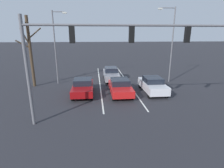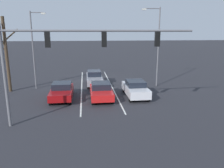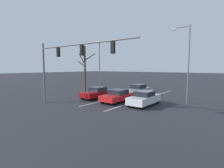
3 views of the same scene
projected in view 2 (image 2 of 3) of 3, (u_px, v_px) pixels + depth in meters
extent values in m
plane|color=#28282D|center=(95.00, 81.00, 27.63)|extent=(240.00, 240.00, 0.00)
cube|color=silver|center=(111.00, 86.00, 24.97)|extent=(0.12, 17.93, 0.01)
cube|color=silver|center=(82.00, 87.00, 24.57)|extent=(0.12, 17.93, 0.01)
cube|color=maroon|center=(62.00, 92.00, 19.94)|extent=(1.91, 4.33, 0.61)
cube|color=black|center=(62.00, 85.00, 20.09)|extent=(1.69, 1.80, 0.53)
cube|color=red|center=(71.00, 85.00, 22.03)|extent=(0.24, 0.06, 0.12)
cube|color=red|center=(57.00, 85.00, 21.87)|extent=(0.24, 0.06, 0.12)
cylinder|color=black|center=(70.00, 100.00, 18.59)|extent=(0.22, 0.68, 0.68)
cylinder|color=black|center=(50.00, 101.00, 18.39)|extent=(0.22, 0.68, 0.68)
cylinder|color=black|center=(72.00, 91.00, 21.63)|extent=(0.22, 0.68, 0.68)
cylinder|color=black|center=(55.00, 91.00, 21.43)|extent=(0.22, 0.68, 0.68)
cube|color=silver|center=(135.00, 90.00, 20.76)|extent=(1.87, 4.44, 0.73)
cube|color=black|center=(135.00, 83.00, 20.63)|extent=(1.65, 1.96, 0.51)
cube|color=red|center=(137.00, 82.00, 22.90)|extent=(0.24, 0.06, 0.12)
cube|color=red|center=(124.00, 83.00, 22.75)|extent=(0.24, 0.06, 0.12)
cylinder|color=black|center=(148.00, 98.00, 19.35)|extent=(0.22, 0.62, 0.62)
cylinder|color=black|center=(131.00, 99.00, 19.15)|extent=(0.22, 0.62, 0.62)
cylinder|color=black|center=(139.00, 89.00, 22.55)|extent=(0.22, 0.62, 0.62)
cylinder|color=black|center=(124.00, 89.00, 22.36)|extent=(0.22, 0.62, 0.62)
cube|color=red|center=(101.00, 92.00, 20.03)|extent=(1.94, 4.30, 0.62)
cube|color=black|center=(101.00, 85.00, 20.17)|extent=(1.71, 1.93, 0.53)
cube|color=red|center=(106.00, 85.00, 22.11)|extent=(0.24, 0.06, 0.12)
cube|color=red|center=(93.00, 85.00, 21.95)|extent=(0.24, 0.06, 0.12)
cylinder|color=black|center=(112.00, 100.00, 18.69)|extent=(0.22, 0.65, 0.65)
cylinder|color=black|center=(93.00, 101.00, 18.49)|extent=(0.22, 0.65, 0.65)
cylinder|color=black|center=(108.00, 91.00, 21.73)|extent=(0.22, 0.65, 0.65)
cylinder|color=black|center=(91.00, 91.00, 21.52)|extent=(0.22, 0.65, 0.65)
cube|color=gray|center=(94.00, 79.00, 25.28)|extent=(1.74, 4.72, 0.71)
cube|color=black|center=(94.00, 73.00, 25.37)|extent=(1.53, 1.93, 0.57)
cube|color=red|center=(98.00, 74.00, 27.55)|extent=(0.24, 0.06, 0.12)
cube|color=red|center=(89.00, 74.00, 27.40)|extent=(0.24, 0.06, 0.12)
cylinder|color=black|center=(102.00, 85.00, 23.74)|extent=(0.22, 0.69, 0.69)
cylinder|color=black|center=(88.00, 86.00, 23.57)|extent=(0.22, 0.69, 0.69)
cylinder|color=black|center=(100.00, 79.00, 27.16)|extent=(0.22, 0.69, 0.69)
cylinder|color=black|center=(88.00, 79.00, 26.98)|extent=(0.22, 0.69, 0.69)
cylinder|color=slate|center=(5.00, 76.00, 13.62)|extent=(0.20, 0.20, 6.68)
cylinder|color=slate|center=(101.00, 31.00, 13.70)|extent=(12.10, 0.14, 0.14)
cube|color=black|center=(157.00, 39.00, 14.28)|extent=(0.32, 0.22, 0.95)
sphere|color=red|center=(157.00, 35.00, 14.36)|extent=(0.20, 0.20, 0.20)
sphere|color=#4C420C|center=(157.00, 39.00, 14.43)|extent=(0.20, 0.20, 0.20)
sphere|color=#0A3814|center=(156.00, 44.00, 14.50)|extent=(0.20, 0.20, 0.20)
cube|color=black|center=(104.00, 39.00, 13.85)|extent=(0.32, 0.22, 0.95)
sphere|color=red|center=(104.00, 35.00, 13.94)|extent=(0.20, 0.20, 0.20)
sphere|color=#4C420C|center=(104.00, 39.00, 14.01)|extent=(0.20, 0.20, 0.20)
sphere|color=#0A3814|center=(104.00, 44.00, 14.07)|extent=(0.20, 0.20, 0.20)
cube|color=black|center=(48.00, 40.00, 13.43)|extent=(0.32, 0.22, 0.95)
sphere|color=red|center=(48.00, 35.00, 13.52)|extent=(0.20, 0.20, 0.20)
sphere|color=#4C420C|center=(48.00, 40.00, 13.58)|extent=(0.20, 0.20, 0.20)
sphere|color=#0A3814|center=(48.00, 44.00, 13.65)|extent=(0.20, 0.20, 0.20)
cylinder|color=slate|center=(33.00, 51.00, 22.87)|extent=(0.14, 0.14, 8.09)
cylinder|color=slate|center=(37.00, 12.00, 22.03)|extent=(1.30, 0.09, 0.09)
cube|color=beige|center=(43.00, 13.00, 22.13)|extent=(0.44, 0.24, 0.16)
cylinder|color=slate|center=(158.00, 48.00, 23.96)|extent=(0.14, 0.14, 8.56)
cylinder|color=slate|center=(152.00, 8.00, 22.88)|extent=(1.73, 0.09, 0.09)
cube|color=beige|center=(144.00, 9.00, 22.80)|extent=(0.44, 0.24, 0.16)
cylinder|color=#423323|center=(7.00, 55.00, 21.84)|extent=(0.31, 0.31, 7.49)
cylinder|color=#423323|center=(1.00, 39.00, 21.07)|extent=(0.66, 0.92, 1.70)
cylinder|color=#423323|center=(3.00, 30.00, 20.78)|extent=(0.40, 1.16, 1.31)
cylinder|color=#423323|center=(11.00, 35.00, 22.15)|extent=(1.02, 1.63, 1.20)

